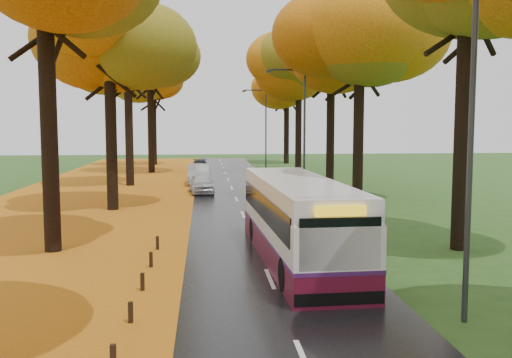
{
  "coord_description": "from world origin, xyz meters",
  "views": [
    {
      "loc": [
        -1.93,
        -4.66,
        4.73
      ],
      "look_at": [
        0.0,
        16.62,
        2.6
      ],
      "focal_mm": 40.0,
      "sensor_mm": 36.0,
      "label": 1
    }
  ],
  "objects": [
    {
      "name": "road",
      "position": [
        0.0,
        25.0,
        0.02
      ],
      "size": [
        6.5,
        90.0,
        0.04
      ],
      "primitive_type": "cube",
      "color": "black",
      "rests_on": "ground"
    },
    {
      "name": "centre_line",
      "position": [
        0.0,
        25.0,
        0.04
      ],
      "size": [
        0.12,
        90.0,
        0.01
      ],
      "primitive_type": "cube",
      "color": "silver",
      "rests_on": "road"
    },
    {
      "name": "leaf_verge",
      "position": [
        -9.0,
        25.0,
        0.01
      ],
      "size": [
        12.0,
        90.0,
        0.02
      ],
      "primitive_type": "cube",
      "color": "#83460B",
      "rests_on": "ground"
    },
    {
      "name": "leaf_drift",
      "position": [
        -3.05,
        25.0,
        0.04
      ],
      "size": [
        0.9,
        90.0,
        0.01
      ],
      "primitive_type": "cube",
      "color": "orange",
      "rests_on": "road"
    },
    {
      "name": "trees_left",
      "position": [
        -7.18,
        27.06,
        9.53
      ],
      "size": [
        9.2,
        74.0,
        13.88
      ],
      "color": "black",
      "rests_on": "ground"
    },
    {
      "name": "trees_right",
      "position": [
        7.19,
        26.91,
        9.69
      ],
      "size": [
        9.3,
        74.2,
        13.96
      ],
      "color": "black",
      "rests_on": "ground"
    },
    {
      "name": "streetlamp_near",
      "position": [
        3.95,
        8.0,
        4.71
      ],
      "size": [
        2.45,
        0.18,
        8.0
      ],
      "color": "#333538",
      "rests_on": "ground"
    },
    {
      "name": "streetlamp_mid",
      "position": [
        3.95,
        30.0,
        4.71
      ],
      "size": [
        2.45,
        0.18,
        8.0
      ],
      "color": "#333538",
      "rests_on": "ground"
    },
    {
      "name": "streetlamp_far",
      "position": [
        3.95,
        52.0,
        4.71
      ],
      "size": [
        2.45,
        0.18,
        8.0
      ],
      "color": "#333538",
      "rests_on": "ground"
    },
    {
      "name": "bus",
      "position": [
        1.2,
        14.25,
        1.49
      ],
      "size": [
        2.85,
        10.6,
        2.77
      ],
      "rotation": [
        0.0,
        0.0,
        0.04
      ],
      "color": "#560D24",
      "rests_on": "road"
    },
    {
      "name": "car_white",
      "position": [
        -2.16,
        33.08,
        0.67
      ],
      "size": [
        1.82,
        3.82,
        1.26
      ],
      "primitive_type": "imported",
      "rotation": [
        0.0,
        0.0,
        0.09
      ],
      "color": "silver",
      "rests_on": "road"
    },
    {
      "name": "car_silver",
      "position": [
        -2.34,
        38.83,
        0.79
      ],
      "size": [
        1.7,
        4.61,
        1.51
      ],
      "primitive_type": "imported",
      "rotation": [
        0.0,
        0.0,
        -0.02
      ],
      "color": "#A4A7AC",
      "rests_on": "road"
    },
    {
      "name": "car_dark",
      "position": [
        -2.35,
        49.19,
        0.63
      ],
      "size": [
        1.72,
        4.07,
        1.17
      ],
      "primitive_type": "imported",
      "rotation": [
        0.0,
        0.0,
        0.02
      ],
      "color": "black",
      "rests_on": "road"
    }
  ]
}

